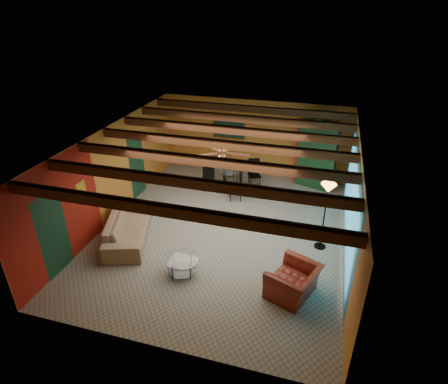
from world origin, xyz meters
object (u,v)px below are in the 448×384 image
(floor_lamp, at_px, (324,217))
(vase, at_px, (232,158))
(sofa, at_px, (129,226))
(armchair, at_px, (293,282))
(armoire, at_px, (316,155))
(coffee_table, at_px, (182,266))
(dining_table, at_px, (232,175))
(potted_plant, at_px, (321,116))

(floor_lamp, distance_m, vase, 4.02)
(sofa, height_order, armchair, sofa)
(armoire, bearing_deg, coffee_table, -96.01)
(sofa, bearing_deg, dining_table, -46.93)
(vase, bearing_deg, floor_lamp, -39.87)
(potted_plant, bearing_deg, sofa, -134.35)
(sofa, distance_m, floor_lamp, 5.10)
(coffee_table, height_order, floor_lamp, floor_lamp)
(sofa, xyz_separation_m, dining_table, (1.89, 3.55, 0.14))
(armchair, xyz_separation_m, vase, (-2.59, 4.52, 0.74))
(armchair, height_order, potted_plant, potted_plant)
(coffee_table, xyz_separation_m, vase, (-0.01, 4.53, 0.89))
(sofa, xyz_separation_m, armoire, (4.52, 4.63, 0.72))
(vase, bearing_deg, armchair, -60.19)
(sofa, bearing_deg, floor_lamp, -97.76)
(armoire, bearing_deg, dining_table, -138.67)
(coffee_table, relative_size, potted_plant, 1.55)
(coffee_table, bearing_deg, armoire, 65.00)
(coffee_table, height_order, dining_table, dining_table)
(floor_lamp, xyz_separation_m, potted_plant, (-0.45, 3.65, 1.48))
(potted_plant, bearing_deg, dining_table, -157.66)
(floor_lamp, height_order, potted_plant, potted_plant)
(armoire, xyz_separation_m, potted_plant, (0.00, 0.00, 1.33))
(armoire, relative_size, floor_lamp, 1.16)
(armchair, bearing_deg, coffee_table, -68.80)
(armchair, bearing_deg, vase, -129.23)
(floor_lamp, bearing_deg, armchair, -104.11)
(sofa, distance_m, dining_table, 4.02)
(armoire, relative_size, vase, 10.78)
(floor_lamp, bearing_deg, sofa, -168.92)
(sofa, xyz_separation_m, floor_lamp, (4.97, 0.97, 0.56))
(sofa, xyz_separation_m, coffee_table, (1.91, -0.99, -0.15))
(dining_table, relative_size, armoire, 0.89)
(armoire, relative_size, potted_plant, 4.16)
(sofa, relative_size, potted_plant, 4.74)
(dining_table, distance_m, floor_lamp, 4.04)
(armchair, relative_size, dining_table, 0.57)
(dining_table, distance_m, potted_plant, 3.42)
(dining_table, height_order, armoire, armoire)
(armoire, bearing_deg, floor_lamp, -63.99)
(coffee_table, distance_m, floor_lamp, 3.71)
(armchair, height_order, armoire, armoire)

